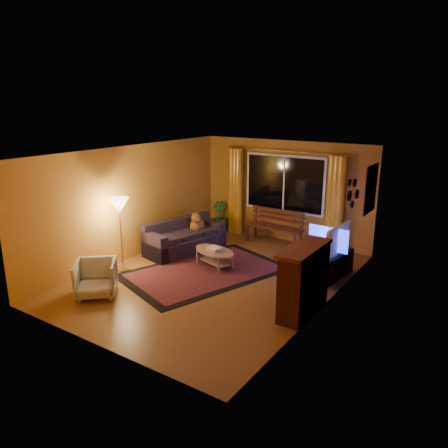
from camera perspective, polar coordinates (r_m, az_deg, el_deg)
The scene contains 22 objects.
floor at distance 8.81m, azimuth -1.09°, elevation -7.09°, with size 4.50×6.00×0.02m, color brown.
ceiling at distance 8.16m, azimuth -1.19°, elevation 9.42°, with size 4.50×6.00×0.02m, color white.
wall_back at distance 10.94m, azimuth 7.95°, elevation 4.25°, with size 4.50×0.02×2.50m, color #C37F2C.
wall_left at distance 9.83m, azimuth -12.02°, elevation 2.74°, with size 0.02×6.00×2.50m, color #C37F2C.
wall_right at distance 7.39m, azimuth 13.39°, elevation -1.72°, with size 0.02×6.00×2.50m, color #C37F2C.
window at distance 10.84m, azimuth 7.84°, elevation 5.23°, with size 2.00×0.02×1.30m, color black.
curtain_rod at distance 10.68m, azimuth 7.89°, elevation 9.41°, with size 0.03×0.03×3.20m, color #BF8C3F.
curtain_left at distance 11.49m, azimuth 1.57°, elevation 4.30°, with size 0.36×0.36×2.24m, color orange.
curtain_right at distance 10.34m, azimuth 14.33°, elevation 2.49°, with size 0.36×0.36×2.24m, color orange.
bench at distance 10.80m, azimuth 6.50°, elevation -1.51°, with size 1.44×0.42×0.43m, color #501F13.
potted_plant at distance 11.79m, azimuth -0.68°, elevation 1.04°, with size 0.45×0.45×0.81m, color #235B1E.
sofa at distance 10.17m, azimuth -5.15°, elevation -1.63°, with size 0.80×1.87×0.76m, color black.
dog at distance 10.39m, azimuth -3.52°, elevation 0.16°, with size 0.33×0.45×0.49m, color brown, non-canonical shape.
armchair at distance 8.25m, azimuth -16.42°, elevation -6.63°, with size 0.71×0.66×0.73m, color beige.
floor_lamp at distance 9.17m, azimuth -13.30°, elevation -1.38°, with size 0.26×0.26×1.55m, color #BF8C3F.
rug at distance 9.08m, azimuth -2.50°, elevation -6.24°, with size 2.05×3.23×0.02m, color maroon.
coffee_table at distance 9.29m, azimuth -1.24°, elevation -4.53°, with size 1.04×1.04×0.38m, color #966F5D.
tv_console at distance 8.98m, azimuth 13.82°, elevation -5.32°, with size 0.40×1.20×0.50m, color black.
television at distance 8.80m, azimuth 14.06°, elevation -1.99°, with size 1.04×0.14×0.60m, color black.
fireplace at distance 7.35m, azimuth 10.38°, elevation -7.45°, with size 0.40×1.20×1.10m, color maroon.
mirror_cluster at distance 8.47m, azimuth 16.46°, elevation 4.14°, with size 0.06×0.60×0.56m, color black, non-canonical shape.
painting at distance 9.58m, azimuth 18.56°, elevation 4.36°, with size 0.04×0.76×0.96m, color orange.
Camera 1 is at (4.65, -6.64, 3.44)m, focal length 35.00 mm.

